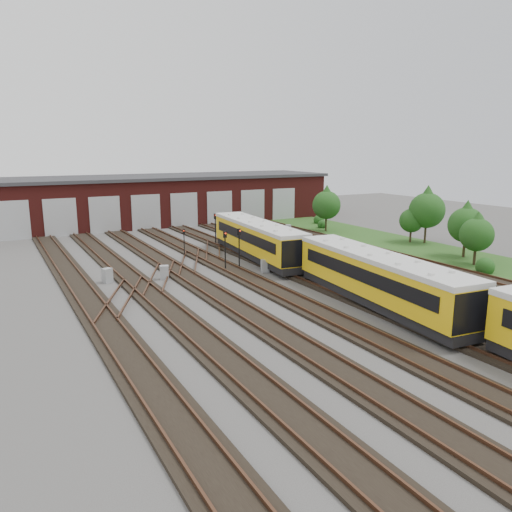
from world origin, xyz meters
name	(u,v)px	position (x,y,z in m)	size (l,w,h in m)	color
ground	(320,298)	(0.00, 0.00, 0.00)	(120.00, 120.00, 0.00)	#43413F
track_network	(313,295)	(-0.17, 0.59, 0.11)	(30.40, 70.00, 0.33)	black
maintenance_shed	(147,199)	(-0.01, 39.97, 3.20)	(51.00, 12.50, 6.35)	#551815
grass_verge	(413,247)	(19.00, 10.00, 0.03)	(8.00, 55.00, 0.05)	#204617
metro_train	(378,278)	(2.00, -3.46, 1.95)	(4.14, 47.45, 3.15)	black
signal_mast_0	(225,245)	(-2.27, 10.26, 2.12)	(0.27, 0.26, 3.30)	black
signal_mast_1	(215,225)	(1.43, 20.59, 2.16)	(0.30, 0.28, 3.37)	black
signal_mast_2	(184,240)	(-3.63, 16.32, 1.74)	(0.25, 0.24, 2.73)	black
signal_mast_3	(239,244)	(-1.16, 9.89, 2.22)	(0.31, 0.30, 3.49)	black
relay_cabinet_0	(107,276)	(-11.83, 10.94, 0.56)	(0.68, 0.56, 1.13)	#979A9B
relay_cabinet_1	(164,273)	(-7.72, 9.80, 0.56)	(0.67, 0.56, 1.11)	#979A9B
relay_cabinet_2	(265,266)	(0.32, 8.10, 0.53)	(0.64, 0.53, 1.06)	#979A9B
relay_cabinet_3	(239,233)	(5.64, 23.58, 0.51)	(0.61, 0.51, 1.01)	#979A9B
relay_cabinet_4	(288,229)	(12.50, 23.93, 0.48)	(0.57, 0.48, 0.96)	#979A9B
tree_0	(327,202)	(16.99, 22.44, 3.66)	(3.43, 3.43, 5.69)	#332616
tree_1	(412,218)	(20.58, 12.04, 2.72)	(2.56, 2.56, 4.23)	#332616
tree_2	(427,206)	(21.71, 11.06, 4.00)	(3.76, 3.76, 6.23)	#332616
tree_3	(477,231)	(17.56, 1.56, 3.06)	(2.87, 2.87, 4.76)	#332616
tree_4	(466,221)	(19.40, 4.17, 3.46)	(3.25, 3.25, 5.39)	#332616
bush_0	(485,264)	(16.00, -0.71, 0.76)	(1.52, 1.52, 1.52)	#1B4112
bush_1	(322,223)	(18.16, 24.80, 0.60)	(1.19, 1.19, 1.19)	#1B4112
bush_2	(319,218)	(20.02, 28.16, 0.70)	(1.40, 1.40, 1.40)	#1B4112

